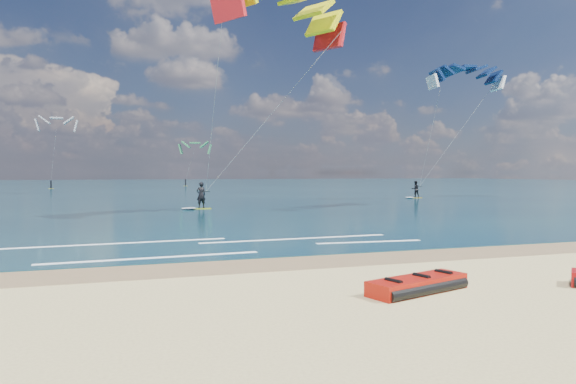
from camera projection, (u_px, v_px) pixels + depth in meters
name	position (u px, v px, depth m)	size (l,w,h in m)	color
ground	(169.00, 201.00, 50.80)	(320.00, 320.00, 0.00)	tan
wet_sand_strip	(277.00, 264.00, 15.64)	(320.00, 2.40, 0.01)	brown
sea	(143.00, 185.00, 111.62)	(320.00, 200.00, 0.04)	#0A293B
packed_kite_left	(418.00, 292.00, 11.92)	(2.89, 1.13, 0.41)	#AF1409
kitesurfer_main	(241.00, 94.00, 34.97)	(12.61, 12.13, 16.15)	#D5F01C
kitesurfer_far	(441.00, 125.00, 52.93)	(8.67, 7.56, 14.66)	gold
shoreline_foam	(220.00, 245.00, 19.43)	(16.16, 4.57, 0.01)	white
distant_kites	(78.00, 157.00, 81.61)	(40.21, 35.96, 11.77)	#369655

